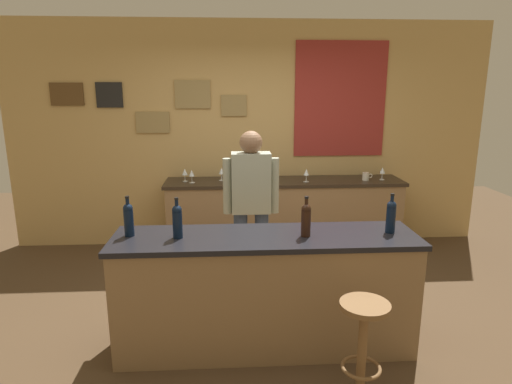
# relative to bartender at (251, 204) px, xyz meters

# --- Properties ---
(ground_plane) EXTENTS (10.00, 10.00, 0.00)m
(ground_plane) POSITION_rel_bartender_xyz_m (0.07, -0.45, -0.94)
(ground_plane) COLOR #4C3823
(back_wall) EXTENTS (6.00, 0.09, 2.80)m
(back_wall) POSITION_rel_bartender_xyz_m (0.09, 1.58, 0.48)
(back_wall) COLOR tan
(back_wall) RESTS_ON ground_plane
(bar_counter) EXTENTS (2.29, 0.60, 0.92)m
(bar_counter) POSITION_rel_bartender_xyz_m (0.07, -0.85, -0.47)
(bar_counter) COLOR olive
(bar_counter) RESTS_ON ground_plane
(side_counter) EXTENTS (2.88, 0.56, 0.90)m
(side_counter) POSITION_rel_bartender_xyz_m (0.47, 1.20, -0.48)
(side_counter) COLOR olive
(side_counter) RESTS_ON ground_plane
(bartender) EXTENTS (0.52, 0.21, 1.62)m
(bartender) POSITION_rel_bartender_xyz_m (0.00, 0.00, 0.00)
(bartender) COLOR #384766
(bartender) RESTS_ON ground_plane
(bar_stool) EXTENTS (0.32, 0.32, 0.68)m
(bar_stool) POSITION_rel_bartender_xyz_m (0.64, -1.48, -0.48)
(bar_stool) COLOR brown
(bar_stool) RESTS_ON ground_plane
(wine_bottle_a) EXTENTS (0.07, 0.07, 0.31)m
(wine_bottle_a) POSITION_rel_bartender_xyz_m (-0.95, -0.79, 0.12)
(wine_bottle_a) COLOR black
(wine_bottle_a) RESTS_ON bar_counter
(wine_bottle_b) EXTENTS (0.07, 0.07, 0.31)m
(wine_bottle_b) POSITION_rel_bartender_xyz_m (-0.58, -0.86, 0.12)
(wine_bottle_b) COLOR black
(wine_bottle_b) RESTS_ON bar_counter
(wine_bottle_c) EXTENTS (0.07, 0.07, 0.31)m
(wine_bottle_c) POSITION_rel_bartender_xyz_m (0.36, -0.88, 0.12)
(wine_bottle_c) COLOR black
(wine_bottle_c) RESTS_ON bar_counter
(wine_bottle_d) EXTENTS (0.07, 0.07, 0.31)m
(wine_bottle_d) POSITION_rel_bartender_xyz_m (1.02, -0.83, 0.12)
(wine_bottle_d) COLOR black
(wine_bottle_d) RESTS_ON bar_counter
(wine_glass_a) EXTENTS (0.07, 0.07, 0.16)m
(wine_glass_a) POSITION_rel_bartender_xyz_m (-0.73, 1.22, 0.07)
(wine_glass_a) COLOR silver
(wine_glass_a) RESTS_ON side_counter
(wine_glass_b) EXTENTS (0.07, 0.07, 0.16)m
(wine_glass_b) POSITION_rel_bartender_xyz_m (-0.64, 1.14, 0.07)
(wine_glass_b) COLOR silver
(wine_glass_b) RESTS_ON side_counter
(wine_glass_c) EXTENTS (0.07, 0.07, 0.16)m
(wine_glass_c) POSITION_rel_bartender_xyz_m (-0.29, 1.25, 0.07)
(wine_glass_c) COLOR silver
(wine_glass_c) RESTS_ON side_counter
(wine_glass_d) EXTENTS (0.07, 0.07, 0.16)m
(wine_glass_d) POSITION_rel_bartender_xyz_m (0.72, 1.11, 0.07)
(wine_glass_d) COLOR silver
(wine_glass_d) RESTS_ON side_counter
(wine_glass_e) EXTENTS (0.07, 0.07, 0.16)m
(wine_glass_e) POSITION_rel_bartender_xyz_m (1.66, 1.16, 0.07)
(wine_glass_e) COLOR silver
(wine_glass_e) RESTS_ON side_counter
(coffee_mug) EXTENTS (0.12, 0.08, 0.09)m
(coffee_mug) POSITION_rel_bartender_xyz_m (1.46, 1.15, 0.01)
(coffee_mug) COLOR silver
(coffee_mug) RESTS_ON side_counter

